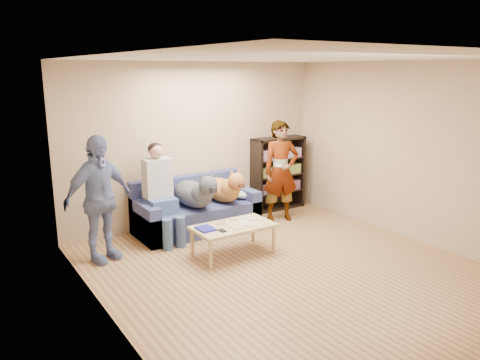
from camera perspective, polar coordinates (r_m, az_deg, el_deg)
ground at (r=5.99m, az=6.42°, el=-11.12°), size 5.00×5.00×0.00m
ceiling at (r=5.46m, az=7.14°, el=14.57°), size 5.00×5.00×0.00m
wall_back at (r=7.64m, az=-5.37°, el=4.44°), size 4.50×0.00×4.50m
wall_left at (r=4.52m, az=-15.75°, el=-2.22°), size 0.00×5.00×5.00m
wall_right at (r=7.22m, az=20.64°, el=3.12°), size 0.00×5.00×5.00m
blanket at (r=7.63m, az=0.50°, el=-1.73°), size 0.37×0.32×0.13m
person_standing_right at (r=7.74m, az=5.00°, el=1.06°), size 0.69×0.55×1.67m
person_standing_left at (r=6.32m, az=-16.85°, el=-2.26°), size 1.06×0.69×1.67m
held_controller at (r=7.43m, az=4.76°, el=1.78°), size 0.05×0.12×0.03m
notebook_blue at (r=6.19m, az=-4.21°, el=-5.94°), size 0.20×0.26×0.03m
papers at (r=6.29m, az=0.06°, el=-5.63°), size 0.26×0.20×0.02m
magazine at (r=6.32m, az=0.19°, el=-5.42°), size 0.22×0.17×0.01m
camera_silver at (r=6.38m, az=-2.31°, el=-5.21°), size 0.11×0.06×0.05m
controller_a at (r=6.57m, az=0.78°, el=-4.74°), size 0.04×0.13×0.03m
controller_b at (r=6.55m, az=1.76°, el=-4.80°), size 0.09×0.06×0.03m
headphone_cup_a at (r=6.43m, az=0.79°, el=-5.18°), size 0.07×0.07×0.02m
headphone_cup_b at (r=6.50m, az=0.39°, el=-4.99°), size 0.07×0.07×0.02m
pen_orange at (r=6.21m, az=-0.18°, el=-5.93°), size 0.13×0.06×0.01m
pen_black at (r=6.55m, az=-0.78°, el=-4.88°), size 0.13×0.08×0.01m
wallet at (r=6.13m, az=-2.20°, el=-6.18°), size 0.07×0.12×0.02m
sofa at (r=7.40m, az=-5.44°, el=-3.95°), size 1.90×0.85×0.82m
person_seated at (r=6.90m, az=-9.67°, el=-1.12°), size 0.40×0.73×1.47m
dog_gray at (r=7.11m, az=-5.45°, el=-1.56°), size 0.44×1.26×0.64m
dog_tan at (r=7.39m, az=-1.98°, el=-1.03°), size 0.41×1.17×0.60m
coffee_table at (r=6.36m, az=-0.82°, el=-5.92°), size 1.10×0.60×0.42m
bookshelf at (r=8.44m, az=4.61°, el=1.02°), size 1.00×0.34×1.30m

